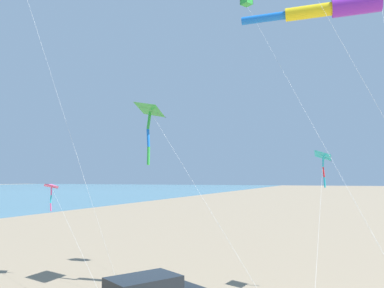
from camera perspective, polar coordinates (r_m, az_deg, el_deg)
name	(u,v)px	position (r m, az deg, el deg)	size (l,w,h in m)	color
kite_delta_black_fish_shape	(324,156)	(21.00, 18.51, -1.69)	(1.20, 9.86, 6.95)	#1EB7C6
kite_windsock_long_streamer_left	(330,9)	(21.34, 19.31, 17.92)	(7.13, 6.35, 14.21)	purple
kite_delta_yellow_midlevel	(52,187)	(24.25, -19.58, -5.84)	(9.58, 7.40, 5.25)	#EF4C93
kite_delta_long_streamer_right	(151,110)	(21.46, -5.94, 4.88)	(9.22, 6.91, 9.68)	green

